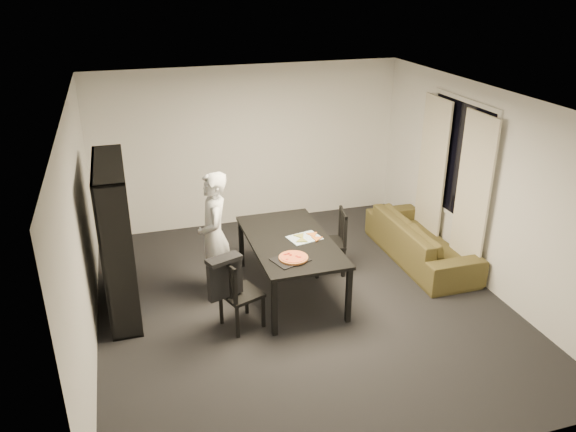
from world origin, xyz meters
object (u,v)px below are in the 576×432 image
object	(u,v)px
baking_tray	(290,260)
person	(214,236)
chair_left	(235,290)
chair_right	(335,237)
pepperoni_pizza	(293,258)
bookshelf	(117,238)
sofa	(421,240)
dining_table	(290,244)

from	to	relation	value
baking_tray	person	bearing A→B (deg)	135.40
chair_left	chair_right	world-z (taller)	chair_right
chair_right	pepperoni_pizza	distance (m)	1.28
bookshelf	sofa	distance (m)	4.25
chair_right	pepperoni_pizza	world-z (taller)	chair_right
bookshelf	dining_table	world-z (taller)	bookshelf
bookshelf	chair_left	distance (m)	1.58
pepperoni_pizza	sofa	world-z (taller)	pepperoni_pizza
dining_table	person	bearing A→B (deg)	166.49
person	pepperoni_pizza	size ratio (longest dim) A/B	4.80
chair_right	sofa	size ratio (longest dim) A/B	0.44
pepperoni_pizza	person	bearing A→B (deg)	137.01
chair_right	baking_tray	bearing A→B (deg)	-34.92
chair_left	baking_tray	bearing A→B (deg)	-105.06
dining_table	chair_right	distance (m)	0.86
chair_left	person	size ratio (longest dim) A/B	0.54
bookshelf	chair_left	xyz separation A→B (m)	(1.24, -0.88, -0.43)
person	baking_tray	distance (m)	1.08
dining_table	chair_right	world-z (taller)	chair_right
person	baking_tray	size ratio (longest dim) A/B	4.20
bookshelf	person	xyz separation A→B (m)	(1.17, -0.06, -0.11)
dining_table	chair_right	xyz separation A→B (m)	(0.76, 0.36, -0.17)
dining_table	pepperoni_pizza	distance (m)	0.55
bookshelf	pepperoni_pizza	bearing A→B (deg)	-22.27
chair_right	sofa	world-z (taller)	chair_right
person	pepperoni_pizza	distance (m)	1.10
person	dining_table	bearing A→B (deg)	81.60
chair_right	bookshelf	bearing A→B (deg)	-77.36
pepperoni_pizza	baking_tray	bearing A→B (deg)	-173.40
person	sofa	world-z (taller)	person
person	chair_right	bearing A→B (deg)	99.79
dining_table	sofa	bearing A→B (deg)	8.80
bookshelf	person	world-z (taller)	bookshelf
bookshelf	person	distance (m)	1.17
sofa	chair_right	bearing A→B (deg)	88.39
dining_table	chair_right	size ratio (longest dim) A/B	2.00
chair_left	baking_tray	xyz separation A→B (m)	(0.69, 0.06, 0.25)
pepperoni_pizza	sofa	distance (m)	2.43
bookshelf	chair_left	size ratio (longest dim) A/B	2.09
chair_left	pepperoni_pizza	size ratio (longest dim) A/B	2.59
chair_left	sofa	world-z (taller)	chair_left
chair_right	person	size ratio (longest dim) A/B	0.55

